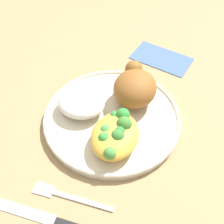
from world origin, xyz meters
TOP-DOWN VIEW (x-y plane):
  - ground_plane at (0.00, 0.00)m, footprint 2.00×2.00m
  - plate at (0.00, 0.00)m, footprint 0.27×0.27m
  - roasted_chicken at (0.06, -0.03)m, footprint 0.11×0.09m
  - rice_pile at (-0.00, 0.06)m, footprint 0.08×0.09m
  - mac_cheese_with_broccoli at (-0.06, -0.02)m, footprint 0.11×0.08m
  - fork at (-0.18, 0.02)m, footprint 0.02×0.14m
  - knife at (-0.22, 0.03)m, footprint 0.02×0.19m
  - napkin at (0.22, -0.06)m, footprint 0.11×0.16m

SIDE VIEW (x-z plane):
  - ground_plane at x=0.00m, z-range 0.00..0.00m
  - napkin at x=0.22m, z-range 0.00..0.00m
  - fork at x=-0.18m, z-range 0.00..0.01m
  - knife at x=-0.22m, z-range 0.00..0.01m
  - plate at x=0.00m, z-range 0.00..0.02m
  - rice_pile at x=0.00m, z-range 0.02..0.05m
  - mac_cheese_with_broccoli at x=-0.06m, z-range 0.02..0.06m
  - roasted_chicken at x=0.06m, z-range 0.02..0.08m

